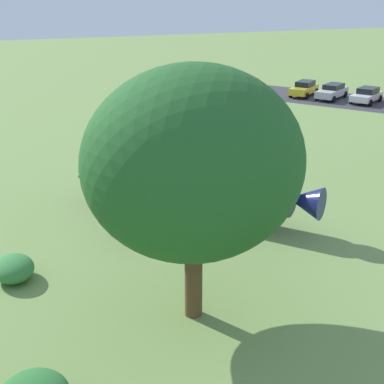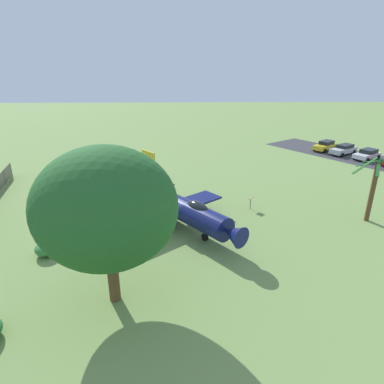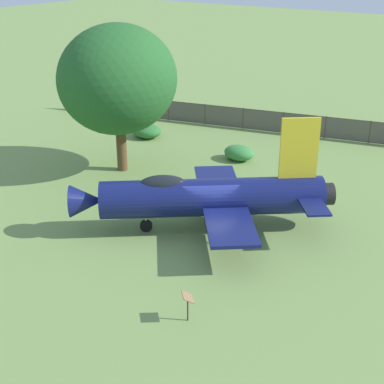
% 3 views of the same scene
% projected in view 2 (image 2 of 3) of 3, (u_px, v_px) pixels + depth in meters
% --- Properties ---
extents(ground_plane, '(200.00, 200.00, 0.00)m').
position_uv_depth(ground_plane, '(179.00, 226.00, 26.55)').
color(ground_plane, '#75934C').
extents(parking_strip, '(32.35, 26.02, 0.00)m').
position_uv_depth(parking_strip, '(379.00, 162.00, 44.30)').
color(parking_strip, '#38383D').
rests_on(parking_strip, ground_plane).
extents(display_jet, '(11.27, 10.06, 5.54)m').
position_uv_depth(display_jet, '(181.00, 208.00, 25.66)').
color(display_jet, '#111951').
rests_on(display_jet, ground_plane).
extents(shade_tree, '(6.67, 7.29, 8.79)m').
position_uv_depth(shade_tree, '(106.00, 208.00, 16.18)').
color(shade_tree, brown).
rests_on(shade_tree, ground_plane).
extents(palm_tree, '(3.98, 4.32, 5.55)m').
position_uv_depth(palm_tree, '(373.00, 187.00, 26.46)').
color(palm_tree, brown).
rests_on(palm_tree, ground_plane).
extents(shrub_near_fence, '(2.00, 1.61, 0.95)m').
position_uv_depth(shrub_near_fence, '(47.00, 247.00, 22.51)').
color(shrub_near_fence, '#387F3D').
rests_on(shrub_near_fence, ground_plane).
extents(info_plaque, '(0.70, 0.70, 1.14)m').
position_uv_depth(info_plaque, '(251.00, 200.00, 29.47)').
color(info_plaque, '#333333').
rests_on(info_plaque, ground_plane).
extents(parked_car_white, '(3.86, 4.63, 1.44)m').
position_uv_depth(parked_car_white, '(367.00, 154.00, 45.46)').
color(parked_car_white, silver).
rests_on(parked_car_white, ground_plane).
extents(parked_car_silver, '(3.98, 4.88, 1.48)m').
position_uv_depth(parked_car_silver, '(344.00, 149.00, 48.06)').
color(parked_car_silver, '#B2B5BA').
rests_on(parked_car_silver, ground_plane).
extents(parked_car_yellow, '(4.07, 4.56, 1.51)m').
position_uv_depth(parked_car_yellow, '(325.00, 146.00, 50.30)').
color(parked_car_yellow, gold).
rests_on(parked_car_yellow, ground_plane).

